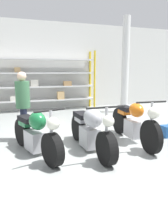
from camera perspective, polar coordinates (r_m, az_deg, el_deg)
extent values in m
plane|color=#9EA3A0|center=(4.68, 1.64, -9.32)|extent=(30.00, 30.00, 0.00)
cube|color=silver|center=(9.47, -9.92, 11.74)|extent=(30.00, 0.08, 3.60)
cylinder|color=gold|center=(9.39, 2.79, 8.33)|extent=(0.08, 0.08, 2.43)
cylinder|color=gold|center=(9.90, 1.58, 8.46)|extent=(0.08, 0.08, 2.43)
cube|color=silver|center=(9.12, -11.97, 3.04)|extent=(4.77, 0.55, 0.05)
cube|color=silver|center=(9.07, -12.10, 6.46)|extent=(4.77, 0.55, 0.05)
cube|color=silver|center=(9.05, -12.24, 9.91)|extent=(4.77, 0.55, 0.05)
cube|color=silver|center=(9.06, -12.38, 13.36)|extent=(4.77, 0.55, 0.05)
cube|color=tan|center=(9.09, -6.13, 4.34)|extent=(0.29, 0.19, 0.31)
cube|color=tan|center=(9.06, -17.00, 10.47)|extent=(0.23, 0.29, 0.20)
cube|color=silver|center=(8.90, -17.86, 3.35)|extent=(0.27, 0.24, 0.19)
cube|color=#A87F51|center=(9.14, -4.38, 7.45)|extent=(0.33, 0.21, 0.19)
cube|color=silver|center=(8.96, -12.86, 7.37)|extent=(0.29, 0.22, 0.26)
cylinder|color=silver|center=(8.65, 10.73, 11.83)|extent=(0.28, 0.28, 3.60)
cylinder|color=black|center=(3.76, -8.27, -9.74)|extent=(0.31, 0.60, 0.59)
cylinder|color=black|center=(4.94, -15.76, -5.06)|extent=(0.31, 0.60, 0.59)
cube|color=#ADADB2|center=(4.39, -12.80, -7.30)|extent=(0.39, 0.51, 0.38)
ellipsoid|color=#196B38|center=(4.13, -12.08, -2.29)|extent=(0.40, 0.49, 0.34)
cube|color=black|center=(4.58, -14.61, -1.78)|extent=(0.38, 0.57, 0.10)
cube|color=#196B38|center=(4.67, -14.88, -2.71)|extent=(0.30, 0.41, 0.12)
cylinder|color=#ADADB2|center=(3.68, -8.55, -4.77)|extent=(0.06, 0.06, 0.67)
sphere|color=silver|center=(3.59, -8.08, -3.00)|extent=(0.21, 0.21, 0.21)
cylinder|color=black|center=(3.63, -8.92, 0.42)|extent=(0.55, 0.20, 0.04)
cylinder|color=black|center=(3.80, 5.89, -9.42)|extent=(0.17, 0.60, 0.59)
cylinder|color=black|center=(5.10, -1.48, -4.12)|extent=(0.17, 0.60, 0.59)
cube|color=#ADADB2|center=(4.49, 1.40, -6.59)|extent=(0.29, 0.49, 0.40)
ellipsoid|color=#B7B7BF|center=(4.23, 2.29, -1.50)|extent=(0.34, 0.54, 0.38)
cube|color=black|center=(4.76, -0.37, -0.82)|extent=(0.28, 0.57, 0.10)
cube|color=#B7B7BF|center=(4.80, -0.49, -1.81)|extent=(0.24, 0.40, 0.12)
cylinder|color=#ADADB2|center=(3.71, 5.86, -4.22)|extent=(0.05, 0.05, 0.70)
sphere|color=silver|center=(3.62, 6.39, -2.38)|extent=(0.20, 0.20, 0.20)
cylinder|color=black|center=(3.66, 5.76, 1.23)|extent=(0.71, 0.05, 0.04)
cylinder|color=black|center=(4.47, 17.06, -6.24)|extent=(0.15, 0.67, 0.67)
cylinder|color=black|center=(5.71, 9.22, -2.27)|extent=(0.15, 0.67, 0.67)
cube|color=#ADADB2|center=(5.13, 12.38, -4.25)|extent=(0.22, 0.48, 0.39)
ellipsoid|color=orange|center=(4.88, 13.52, 0.48)|extent=(0.29, 0.47, 0.31)
cube|color=black|center=(5.32, 10.92, 0.90)|extent=(0.25, 0.51, 0.10)
cube|color=orange|center=(5.42, 10.43, 0.14)|extent=(0.21, 0.36, 0.12)
cylinder|color=#ADADB2|center=(4.41, 17.16, -1.94)|extent=(0.05, 0.05, 0.68)
sphere|color=silver|center=(4.32, 17.77, -0.22)|extent=(0.23, 0.23, 0.23)
cylinder|color=black|center=(4.37, 17.19, 2.49)|extent=(0.64, 0.08, 0.04)
cylinder|color=#1E2338|center=(5.34, -15.52, -2.89)|extent=(0.13, 0.13, 0.77)
cylinder|color=#1E2338|center=(5.16, -15.23, -3.32)|extent=(0.13, 0.13, 0.77)
cylinder|color=#3F724C|center=(5.13, -15.76, 4.38)|extent=(0.34, 0.34, 0.61)
sphere|color=beige|center=(5.11, -15.99, 8.94)|extent=(0.21, 0.21, 0.21)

